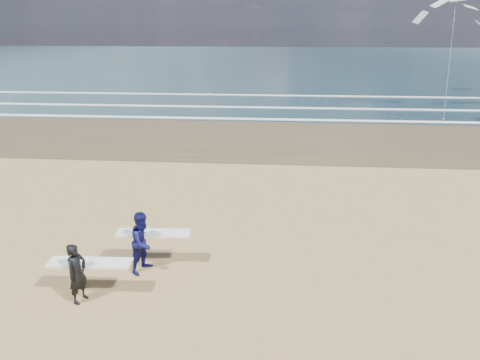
{
  "coord_description": "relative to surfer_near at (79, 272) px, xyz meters",
  "views": [
    {
      "loc": [
        3.56,
        -8.95,
        6.92
      ],
      "look_at": [
        2.39,
        6.0,
        1.36
      ],
      "focal_mm": 32.0,
      "sensor_mm": 36.0,
      "label": 1
    }
  ],
  "objects": [
    {
      "name": "foam_breakers",
      "position": [
        21.34,
        27.86,
        -0.8
      ],
      "size": [
        220.0,
        11.7,
        0.05
      ],
      "color": "white",
      "rests_on": "ground"
    },
    {
      "name": "surfer_near",
      "position": [
        0.0,
        0.0,
        0.0
      ],
      "size": [
        2.22,
        1.0,
        1.66
      ],
      "color": "black",
      "rests_on": "ground"
    },
    {
      "name": "ocean",
      "position": [
        21.34,
        71.76,
        -0.84
      ],
      "size": [
        220.0,
        100.0,
        0.02
      ],
      "primitive_type": "cube",
      "color": "#182F36",
      "rests_on": "ground"
    },
    {
      "name": "kite_1",
      "position": [
        18.32,
        26.13,
        4.42
      ],
      "size": [
        5.56,
        4.71,
        9.62
      ],
      "color": "slate",
      "rests_on": "ground"
    },
    {
      "name": "surfer_far",
      "position": [
        1.26,
        1.59,
        0.08
      ],
      "size": [
        2.23,
        1.24,
        1.85
      ],
      "color": "#0D0D48",
      "rests_on": "ground"
    }
  ]
}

